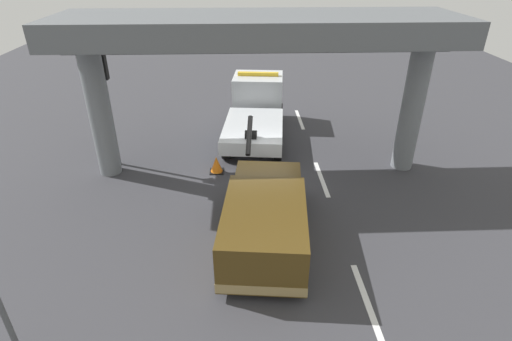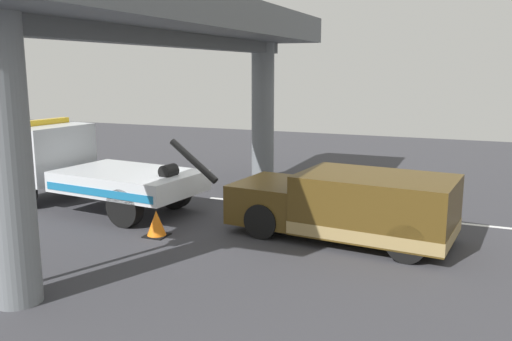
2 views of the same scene
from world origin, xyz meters
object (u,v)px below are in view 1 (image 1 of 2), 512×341
object	(u,v)px
tow_truck_white	(256,108)
traffic_cone_orange	(216,165)
towed_van_green	(265,221)
traffic_light_far	(106,87)

from	to	relation	value
tow_truck_white	traffic_cone_orange	distance (m)	4.20
towed_van_green	traffic_cone_orange	world-z (taller)	towed_van_green
traffic_light_far	traffic_cone_orange	size ratio (longest dim) A/B	6.85
traffic_light_far	traffic_cone_orange	distance (m)	4.90
tow_truck_white	traffic_light_far	size ratio (longest dim) A/B	1.69
towed_van_green	traffic_cone_orange	bearing A→B (deg)	20.17
tow_truck_white	traffic_light_far	bearing A→B (deg)	117.77
tow_truck_white	traffic_light_far	distance (m)	6.60
tow_truck_white	traffic_cone_orange	world-z (taller)	tow_truck_white
towed_van_green	traffic_cone_orange	xyz separation A→B (m)	(4.35, 1.60, -0.48)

